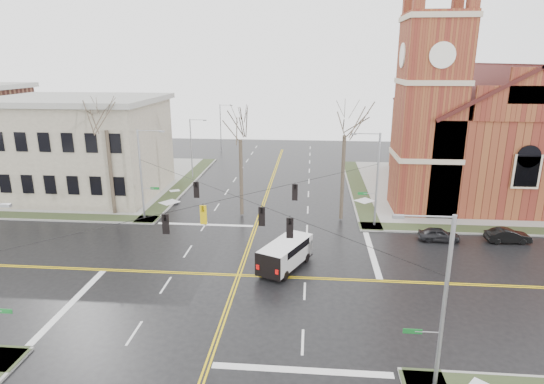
# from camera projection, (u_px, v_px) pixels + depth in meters

# --- Properties ---
(ground) EXTENTS (120.00, 120.00, 0.00)m
(ground) POSITION_uv_depth(u_px,v_px,m) (239.00, 275.00, 34.19)
(ground) COLOR black
(ground) RESTS_ON ground
(sidewalks) EXTENTS (80.00, 80.00, 0.17)m
(sidewalks) POSITION_uv_depth(u_px,v_px,m) (239.00, 274.00, 34.17)
(sidewalks) COLOR gray
(sidewalks) RESTS_ON ground
(road_markings) EXTENTS (100.00, 100.00, 0.01)m
(road_markings) POSITION_uv_depth(u_px,v_px,m) (239.00, 275.00, 34.19)
(road_markings) COLOR gold
(road_markings) RESTS_ON ground
(church) EXTENTS (24.28, 27.48, 27.50)m
(church) POSITION_uv_depth(u_px,v_px,m) (478.00, 123.00, 53.43)
(church) COLOR maroon
(church) RESTS_ON ground
(civic_building_a) EXTENTS (18.00, 14.00, 11.00)m
(civic_building_a) POSITION_uv_depth(u_px,v_px,m) (80.00, 149.00, 53.62)
(civic_building_a) COLOR gray
(civic_building_a) RESTS_ON ground
(signal_pole_ne) EXTENTS (2.75, 0.22, 9.00)m
(signal_pole_ne) POSITION_uv_depth(u_px,v_px,m) (375.00, 177.00, 42.84)
(signal_pole_ne) COLOR gray
(signal_pole_ne) RESTS_ON ground
(signal_pole_nw) EXTENTS (2.75, 0.22, 9.00)m
(signal_pole_nw) POSITION_uv_depth(u_px,v_px,m) (143.00, 172.00, 44.75)
(signal_pole_nw) COLOR gray
(signal_pole_nw) RESTS_ON ground
(signal_pole_se) EXTENTS (2.75, 0.22, 9.00)m
(signal_pole_se) POSITION_uv_depth(u_px,v_px,m) (441.00, 301.00, 20.85)
(signal_pole_se) COLOR gray
(signal_pole_se) RESTS_ON ground
(span_wires) EXTENTS (23.02, 23.02, 0.03)m
(span_wires) POSITION_uv_depth(u_px,v_px,m) (237.00, 197.00, 32.45)
(span_wires) COLOR black
(span_wires) RESTS_ON ground
(traffic_signals) EXTENTS (8.21, 8.26, 1.30)m
(traffic_signals) POSITION_uv_depth(u_px,v_px,m) (236.00, 209.00, 32.03)
(traffic_signals) COLOR black
(traffic_signals) RESTS_ON ground
(streetlight_north_a) EXTENTS (2.30, 0.20, 8.00)m
(streetlight_north_a) POSITION_uv_depth(u_px,v_px,m) (192.00, 146.00, 60.60)
(streetlight_north_a) COLOR gray
(streetlight_north_a) RESTS_ON ground
(streetlight_north_b) EXTENTS (2.30, 0.20, 8.00)m
(streetlight_north_b) POSITION_uv_depth(u_px,v_px,m) (221.00, 125.00, 79.72)
(streetlight_north_b) COLOR gray
(streetlight_north_b) RESTS_ON ground
(cargo_van) EXTENTS (4.27, 5.90, 2.11)m
(cargo_van) POSITION_uv_depth(u_px,v_px,m) (287.00, 252.00, 35.24)
(cargo_van) COLOR white
(cargo_van) RESTS_ON ground
(parked_car_a) EXTENTS (3.66, 1.65, 1.22)m
(parked_car_a) POSITION_uv_depth(u_px,v_px,m) (439.00, 235.00, 40.48)
(parked_car_a) COLOR black
(parked_car_a) RESTS_ON ground
(parked_car_b) EXTENTS (3.89, 1.56, 1.26)m
(parked_car_b) POSITION_uv_depth(u_px,v_px,m) (508.00, 236.00, 40.16)
(parked_car_b) COLOR black
(parked_car_b) RESTS_ON ground
(tree_nw_far) EXTENTS (4.00, 4.00, 13.02)m
(tree_nw_far) POSITION_uv_depth(u_px,v_px,m) (106.00, 125.00, 45.03)
(tree_nw_far) COLOR #3E3427
(tree_nw_far) RESTS_ON ground
(tree_nw_near) EXTENTS (4.00, 4.00, 11.70)m
(tree_nw_near) POSITION_uv_depth(u_px,v_px,m) (240.00, 135.00, 44.94)
(tree_nw_near) COLOR #3E3427
(tree_nw_near) RESTS_ON ground
(tree_ne) EXTENTS (4.00, 4.00, 12.68)m
(tree_ne) POSITION_uv_depth(u_px,v_px,m) (345.00, 130.00, 43.41)
(tree_ne) COLOR #3E3427
(tree_ne) RESTS_ON ground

